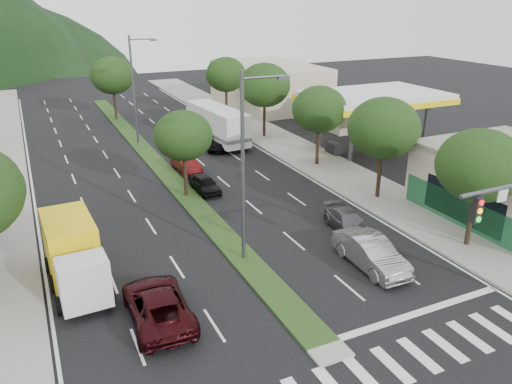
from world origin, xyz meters
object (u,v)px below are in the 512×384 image
car_queue_a (205,184)px  car_queue_f (191,119)px  tree_r_c (319,109)px  suv_maroon (158,304)px  tree_r_d (264,85)px  tree_med_near (183,136)px  tree_r_a (480,165)px  streetlight_mid (135,85)px  car_queue_c (186,163)px  car_queue_e (174,133)px  streetlight_near (246,160)px  motorhome (217,124)px  tree_med_far (112,76)px  tree_r_b (384,128)px  sedan_silver (371,253)px  car_queue_b (348,221)px  box_truck (74,256)px  tree_r_e (226,75)px  car_queue_d (214,142)px

car_queue_a → car_queue_f: 20.75m
tree_r_c → suv_maroon: bearing=-138.9°
tree_r_d → tree_med_near: size_ratio=1.19×
tree_r_a → streetlight_mid: size_ratio=0.66×
tree_r_d → car_queue_c: 13.13m
suv_maroon → car_queue_f: bearing=-108.6°
car_queue_e → car_queue_f: car_queue_f is taller
streetlight_near → streetlight_mid: bearing=90.0°
motorhome → streetlight_near: bearing=-112.2°
tree_r_a → car_queue_c: tree_r_a is taller
tree_r_a → car_queue_e: (-8.32, 29.26, -4.21)m
car_queue_e → tree_r_a: bearing=-73.2°
tree_med_near → tree_med_far: (0.00, 26.00, 0.58)m
tree_r_b → car_queue_f: (-4.98, 26.26, -4.42)m
tree_r_b → tree_r_c: tree_r_b is taller
tree_r_d → sedan_silver: bearing=-103.9°
car_queue_e → suv_maroon: bearing=-107.0°
car_queue_a → tree_r_c: bearing=7.3°
sedan_silver → tree_r_d: bearing=77.2°
tree_med_near → sedan_silver: 15.10m
car_queue_a → motorhome: bearing=62.8°
tree_med_far → streetlight_near: (0.21, -36.00, 0.58)m
tree_r_a → car_queue_b: size_ratio=1.57×
tree_med_far → car_queue_b: size_ratio=1.65×
streetlight_mid → car_queue_b: (6.89, -24.42, -4.97)m
sedan_silver → car_queue_c: (-3.98, 18.78, -0.15)m
tree_r_b → car_queue_e: 23.25m
tree_r_c → car_queue_c: size_ratio=1.61×
car_queue_b → box_truck: size_ratio=0.65×
car_queue_f → streetlight_near: bearing=-96.5°
tree_r_a → sedan_silver: size_ratio=1.34×
tree_r_b → car_queue_f: tree_r_b is taller
tree_r_e → motorhome: bearing=-116.6°
tree_r_b → streetlight_mid: size_ratio=0.69×
tree_r_d → tree_med_far: (-12.00, 14.00, -0.17)m
car_queue_e → motorhome: bearing=-42.9°
car_queue_e → tree_med_near: bearing=-102.6°
tree_r_a → box_truck: size_ratio=1.02×
car_queue_b → motorhome: size_ratio=0.46×
tree_r_e → car_queue_f: size_ratio=1.59×
tree_r_d → car_queue_e: bearing=158.6°
tree_r_d → tree_med_far: tree_r_d is taller
car_queue_b → motorhome: 21.51m
tree_r_e → suv_maroon: bearing=-116.4°
car_queue_b → car_queue_e: 24.91m
tree_r_a → car_queue_a: tree_r_a is taller
car_queue_b → car_queue_d: bearing=100.8°
car_queue_a → car_queue_c: size_ratio=0.90×
tree_r_a → tree_med_far: 41.76m
tree_r_c → car_queue_a: tree_r_c is taller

